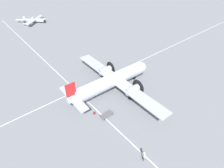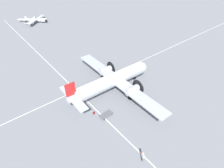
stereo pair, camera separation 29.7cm
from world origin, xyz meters
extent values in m
plane|color=slate|center=(0.00, 0.00, 0.00)|extent=(300.00, 300.00, 0.00)
cube|color=silver|center=(0.00, -4.27, 0.00)|extent=(120.00, 0.16, 0.01)
cube|color=silver|center=(5.38, 0.00, 0.00)|extent=(0.16, 120.00, 0.01)
cylinder|color=#ADB2BC|center=(0.00, 0.00, 2.29)|extent=(15.30, 2.80, 2.37)
cylinder|color=silver|center=(0.00, 0.00, 2.94)|extent=(14.53, 2.07, 1.66)
sphere|color=#ADB2BC|center=(-7.61, 0.21, 2.29)|extent=(2.25, 2.25, 2.25)
cylinder|color=#ADB2BC|center=(7.61, -0.21, 2.41)|extent=(3.01, 1.39, 1.31)
cube|color=red|center=(8.17, -0.23, 4.07)|extent=(1.68, 0.19, 2.73)
cube|color=#ADB2BC|center=(7.99, -0.22, 2.52)|extent=(1.70, 7.61, 0.10)
cube|color=#ADB2BC|center=(-1.11, 0.03, 1.99)|extent=(3.08, 23.72, 0.20)
cylinder|color=#ADB2BC|center=(-1.49, -3.98, 2.01)|extent=(2.64, 1.38, 1.31)
cylinder|color=black|center=(-2.92, -3.94, 2.01)|extent=(0.12, 2.74, 2.74)
sphere|color=black|center=(-3.05, -3.94, 2.01)|extent=(0.46, 0.46, 0.46)
cylinder|color=#ADB2BC|center=(-1.26, 4.06, 2.01)|extent=(2.64, 1.38, 1.31)
cylinder|color=black|center=(-2.69, 4.10, 2.01)|extent=(0.12, 2.74, 2.74)
sphere|color=black|center=(-2.82, 4.10, 2.01)|extent=(0.46, 0.46, 0.46)
cylinder|color=#4C4C51|center=(-1.23, -3.99, 1.02)|extent=(0.18, 0.18, 0.94)
cylinder|color=black|center=(-1.23, -3.99, 0.55)|extent=(1.11, 0.33, 1.10)
cylinder|color=#4C4C51|center=(-1.00, 4.05, 1.02)|extent=(0.18, 0.18, 0.94)
cylinder|color=black|center=(-1.00, 4.05, 0.55)|extent=(1.11, 0.33, 1.10)
cylinder|color=#4C4C51|center=(-5.94, 0.17, 0.78)|extent=(0.14, 0.14, 0.87)
cylinder|color=black|center=(-5.94, 0.17, 0.35)|extent=(0.70, 0.20, 0.70)
cylinder|color=#473D2D|center=(6.01, 13.49, 0.43)|extent=(0.12, 0.12, 0.85)
cylinder|color=#473D2D|center=(5.92, 13.26, 0.43)|extent=(0.12, 0.12, 0.85)
cube|color=silver|center=(5.96, 13.37, 1.17)|extent=(0.33, 0.45, 0.64)
sphere|color=tan|center=(5.96, 13.37, 1.64)|extent=(0.28, 0.28, 0.28)
cylinder|color=silver|center=(6.06, 13.61, 1.14)|extent=(0.10, 0.10, 0.61)
cylinder|color=silver|center=(5.87, 13.14, 1.14)|extent=(0.10, 0.10, 0.61)
cube|color=maroon|center=(6.06, 13.34, 1.25)|extent=(0.03, 0.05, 0.41)
cube|color=maroon|center=(6.19, 2.89, 0.24)|extent=(0.34, 0.16, 0.48)
cube|color=#551515|center=(6.19, 2.89, 0.51)|extent=(0.12, 0.11, 0.02)
cube|color=#56565B|center=(4.84, 4.44, 0.30)|extent=(2.32, 1.29, 0.04)
cube|color=#56565B|center=(5.93, 4.53, 0.54)|extent=(0.13, 1.11, 0.04)
cylinder|color=#56565B|center=(5.97, 4.00, 0.43)|extent=(0.04, 0.04, 0.22)
cylinder|color=#56565B|center=(5.89, 5.05, 0.43)|extent=(0.04, 0.04, 0.22)
cylinder|color=black|center=(4.03, 3.93, 0.14)|extent=(0.28, 0.08, 0.28)
cylinder|color=black|center=(3.96, 4.82, 0.14)|extent=(0.28, 0.08, 0.28)
cylinder|color=black|center=(5.73, 4.07, 0.14)|extent=(0.28, 0.08, 0.28)
cylinder|color=black|center=(5.65, 4.95, 0.14)|extent=(0.28, 0.08, 0.28)
cylinder|color=white|center=(-2.24, -50.18, 0.78)|extent=(4.74, 6.23, 0.86)
sphere|color=black|center=(-4.35, -53.18, 0.78)|extent=(0.77, 0.77, 0.77)
cube|color=white|center=(-2.47, -50.50, 1.16)|extent=(9.23, 6.96, 0.08)
cube|color=white|center=(-0.27, -47.38, 1.46)|extent=(0.41, 0.54, 1.11)
cube|color=white|center=(-0.27, -47.38, 0.91)|extent=(3.12, 2.42, 0.04)
cylinder|color=black|center=(-3.68, -52.22, 0.14)|extent=(0.23, 0.27, 0.28)
cylinder|color=#4C4C51|center=(-3.68, -52.22, 0.24)|extent=(0.06, 0.06, 0.21)
cylinder|color=black|center=(-1.38, -50.31, 0.14)|extent=(0.23, 0.27, 0.28)
cylinder|color=#4C4C51|center=(-1.38, -50.31, 0.24)|extent=(0.06, 0.06, 0.21)
cylinder|color=black|center=(-2.65, -49.42, 0.14)|extent=(0.23, 0.27, 0.28)
cylinder|color=#4C4C51|center=(-2.65, -49.42, 0.24)|extent=(0.06, 0.06, 0.21)
cylinder|color=#B7BCC6|center=(-3.32, -49.31, 0.82)|extent=(5.95, 6.16, 0.93)
sphere|color=black|center=(-6.08, -46.43, 0.82)|extent=(0.84, 0.84, 0.84)
cube|color=#B7BCC6|center=(-3.62, -49.01, 1.24)|extent=(9.09, 8.77, 0.08)
cube|color=#B7BCC6|center=(-0.75, -52.01, 1.56)|extent=(0.51, 0.53, 1.21)
cube|color=#B7BCC6|center=(-0.75, -52.01, 0.96)|extent=(3.11, 3.01, 0.04)
cylinder|color=black|center=(-5.20, -47.35, 0.14)|extent=(0.25, 0.26, 0.28)
cylinder|color=#4C4C51|center=(-5.20, -47.35, 0.24)|extent=(0.06, 0.06, 0.21)
cylinder|color=black|center=(-3.64, -50.21, 0.14)|extent=(0.25, 0.26, 0.28)
cylinder|color=#4C4C51|center=(-3.64, -50.21, 0.24)|extent=(0.06, 0.06, 0.21)
cylinder|color=black|center=(-2.42, -49.03, 0.14)|extent=(0.25, 0.26, 0.28)
cylinder|color=#4C4C51|center=(-2.42, -49.03, 0.24)|extent=(0.06, 0.06, 0.21)
cube|color=orange|center=(-0.21, -1.40, 0.01)|extent=(0.47, 0.47, 0.03)
cone|color=orange|center=(-0.21, -1.40, 0.31)|extent=(0.40, 0.40, 0.62)
camera|label=1|loc=(16.68, 20.00, 21.38)|focal=28.00mm
camera|label=2|loc=(16.45, 20.19, 21.38)|focal=28.00mm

